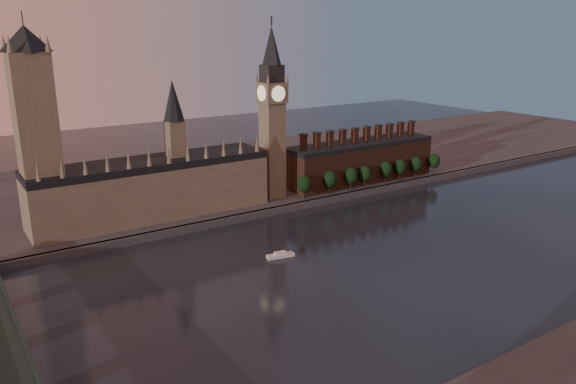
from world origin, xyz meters
The scene contains 16 objects.
ground centered at (0.00, 0.00, 0.00)m, with size 900.00×900.00×0.00m, color black.
north_bank centered at (0.00, 178.04, 2.00)m, with size 900.00×182.00×4.00m.
palace_of_westminster centered at (-64.41, 114.91, 21.63)m, with size 130.00×30.30×74.00m.
victoria_tower centered at (-120.00, 115.00, 59.09)m, with size 24.00×24.00×108.00m.
big_ben centered at (10.00, 110.00, 56.83)m, with size 15.00×15.00×107.00m.
chimney_block centered at (80.00, 110.00, 17.82)m, with size 110.00×25.00×37.00m.
embankment_tree_0 centered at (23.31, 94.88, 13.47)m, with size 8.60×8.60×14.88m.
embankment_tree_1 centered at (43.18, 95.28, 13.47)m, with size 8.60×8.60×14.88m.
embankment_tree_2 centered at (59.74, 94.80, 13.47)m, with size 8.60×8.60×14.88m.
embankment_tree_3 centered at (71.10, 94.28, 13.47)m, with size 8.60×8.60×14.88m.
embankment_tree_4 centered at (90.44, 95.41, 13.47)m, with size 8.60×8.60×14.88m.
embankment_tree_5 centered at (102.94, 94.76, 13.47)m, with size 8.60×8.60×14.88m.
embankment_tree_6 centered at (118.07, 94.79, 13.47)m, with size 8.60×8.60×14.88m.
embankment_tree_7 centered at (135.62, 94.00, 13.47)m, with size 8.60×8.60×14.88m.
westminster_bridge centered at (-155.00, -2.70, 7.44)m, with size 14.00×200.00×11.55m.
river_boat centered at (-32.91, 34.40, 1.03)m, with size 13.88×6.24×2.68m.
Camera 1 is at (-165.98, -173.66, 104.71)m, focal length 35.00 mm.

